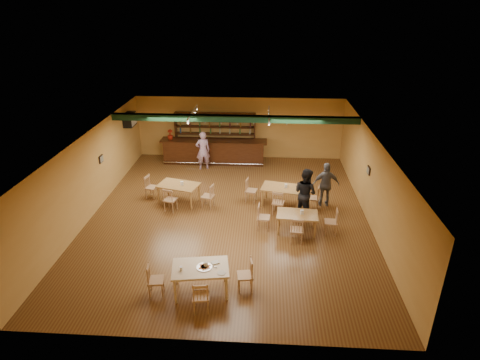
# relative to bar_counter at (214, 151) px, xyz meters

# --- Properties ---
(floor) EXTENTS (12.00, 12.00, 0.00)m
(floor) POSITION_rel_bar_counter_xyz_m (1.17, -5.15, -0.56)
(floor) COLOR brown
(floor) RESTS_ON ground
(ceiling_beam) EXTENTS (10.00, 0.30, 0.25)m
(ceiling_beam) POSITION_rel_bar_counter_xyz_m (1.17, -2.35, 2.31)
(ceiling_beam) COLOR black
(ceiling_beam) RESTS_ON ceiling
(track_rail_left) EXTENTS (0.05, 2.50, 0.05)m
(track_rail_left) POSITION_rel_bar_counter_xyz_m (-0.63, -1.75, 2.38)
(track_rail_left) COLOR silver
(track_rail_left) RESTS_ON ceiling
(track_rail_right) EXTENTS (0.05, 2.50, 0.05)m
(track_rail_right) POSITION_rel_bar_counter_xyz_m (2.57, -1.75, 2.38)
(track_rail_right) COLOR silver
(track_rail_right) RESTS_ON ceiling
(ac_unit) EXTENTS (0.34, 0.70, 0.48)m
(ac_unit) POSITION_rel_bar_counter_xyz_m (-3.63, -0.95, 1.79)
(ac_unit) COLOR silver
(ac_unit) RESTS_ON wall_left
(picture_left) EXTENTS (0.04, 0.34, 0.28)m
(picture_left) POSITION_rel_bar_counter_xyz_m (-3.80, -4.15, 1.14)
(picture_left) COLOR black
(picture_left) RESTS_ON wall_left
(picture_right) EXTENTS (0.04, 0.34, 0.28)m
(picture_right) POSITION_rel_bar_counter_xyz_m (6.14, -4.65, 1.14)
(picture_right) COLOR black
(picture_right) RESTS_ON wall_right
(bar_counter) EXTENTS (5.07, 0.85, 1.13)m
(bar_counter) POSITION_rel_bar_counter_xyz_m (0.00, 0.00, 0.00)
(bar_counter) COLOR black
(bar_counter) RESTS_ON ground
(back_bar_hutch) EXTENTS (3.92, 0.40, 2.28)m
(back_bar_hutch) POSITION_rel_bar_counter_xyz_m (0.00, 0.63, 0.57)
(back_bar_hutch) COLOR black
(back_bar_hutch) RESTS_ON ground
(poinsettia) EXTENTS (0.34, 0.34, 0.48)m
(poinsettia) POSITION_rel_bar_counter_xyz_m (-2.08, 0.00, 0.80)
(poinsettia) COLOR #AE2310
(poinsettia) RESTS_ON bar_counter
(dining_table_a) EXTENTS (1.71, 1.29, 0.76)m
(dining_table_a) POSITION_rel_bar_counter_xyz_m (-0.85, -4.26, -0.18)
(dining_table_a) COLOR olive
(dining_table_a) RESTS_ON ground
(dining_table_b) EXTENTS (1.66, 1.19, 0.75)m
(dining_table_b) POSITION_rel_bar_counter_xyz_m (3.11, -4.24, -0.19)
(dining_table_b) COLOR olive
(dining_table_b) RESTS_ON ground
(dining_table_d) EXTENTS (1.43, 0.92, 0.68)m
(dining_table_d) POSITION_rel_bar_counter_xyz_m (3.57, -6.15, -0.22)
(dining_table_d) COLOR olive
(dining_table_d) RESTS_ON ground
(near_table) EXTENTS (1.62, 1.17, 0.80)m
(near_table) POSITION_rel_bar_counter_xyz_m (0.79, -9.43, -0.17)
(near_table) COLOR beige
(near_table) RESTS_ON ground
(pizza_tray) EXTENTS (0.46, 0.46, 0.01)m
(pizza_tray) POSITION_rel_bar_counter_xyz_m (0.89, -9.43, 0.24)
(pizza_tray) COLOR silver
(pizza_tray) RESTS_ON near_table
(parmesan_shaker) EXTENTS (0.08, 0.08, 0.11)m
(parmesan_shaker) POSITION_rel_bar_counter_xyz_m (0.31, -9.59, 0.29)
(parmesan_shaker) COLOR #EAE5C6
(parmesan_shaker) RESTS_ON near_table
(napkin_stack) EXTENTS (0.25, 0.22, 0.03)m
(napkin_stack) POSITION_rel_bar_counter_xyz_m (1.16, -9.22, 0.25)
(napkin_stack) COLOR white
(napkin_stack) RESTS_ON near_table
(pizza_server) EXTENTS (0.33, 0.18, 0.00)m
(pizza_server) POSITION_rel_bar_counter_xyz_m (1.05, -9.38, 0.25)
(pizza_server) COLOR silver
(pizza_server) RESTS_ON pizza_tray
(side_plate) EXTENTS (0.25, 0.25, 0.01)m
(side_plate) POSITION_rel_bar_counter_xyz_m (1.37, -9.65, 0.24)
(side_plate) COLOR white
(side_plate) RESTS_ON near_table
(patron_bar) EXTENTS (0.76, 0.62, 1.81)m
(patron_bar) POSITION_rel_bar_counter_xyz_m (-0.40, -0.83, 0.34)
(patron_bar) COLOR #944BA3
(patron_bar) RESTS_ON ground
(patron_right_a) EXTENTS (1.14, 1.14, 1.86)m
(patron_right_a) POSITION_rel_bar_counter_xyz_m (3.91, -5.04, 0.36)
(patron_right_a) COLOR black
(patron_right_a) RESTS_ON ground
(patron_right_b) EXTENTS (1.04, 0.47, 1.74)m
(patron_right_b) POSITION_rel_bar_counter_xyz_m (4.77, -4.15, 0.30)
(patron_right_b) COLOR slate
(patron_right_b) RESTS_ON ground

